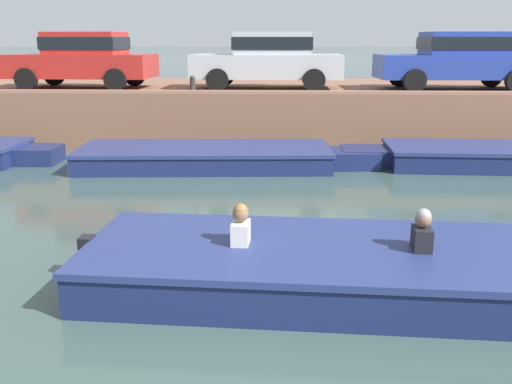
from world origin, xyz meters
name	(u,v)px	position (x,y,z in m)	size (l,w,h in m)	color
ground_plane	(253,234)	(0.00, 6.48, 0.00)	(400.00, 400.00, 0.00)	#384C47
far_quay_wall	(266,109)	(0.00, 15.97, 0.74)	(60.00, 6.00, 1.48)	brown
far_wall_coping	(264,92)	(0.00, 13.09, 1.52)	(60.00, 0.24, 0.08)	#9F6C52
boat_moored_central_navy	(217,157)	(-1.03, 11.08, 0.23)	(6.85, 2.37, 0.47)	navy
boat_moored_east_navy	(496,157)	(5.34, 11.34, 0.24)	(6.53, 2.10, 0.48)	navy
motorboat_passing	(366,269)	(1.39, 4.55, 0.27)	(7.28, 2.52, 1.02)	navy
car_leftmost_red	(83,58)	(-5.12, 14.59, 2.32)	(4.07, 2.10, 1.54)	#B2231E
car_left_inner_silver	(269,58)	(0.09, 14.59, 2.32)	(4.16, 1.99, 1.54)	#B7BABC
car_centre_blue	(459,58)	(5.32, 14.60, 2.32)	(4.36, 1.98, 1.54)	#233893
mooring_bollard_mid	(193,84)	(-1.85, 13.22, 1.72)	(0.15, 0.15, 0.44)	#2D2B28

